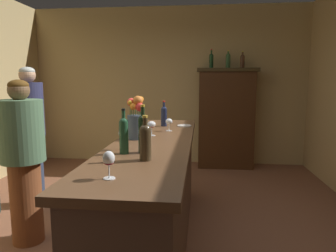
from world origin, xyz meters
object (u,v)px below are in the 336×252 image
display_bottle_midleft (228,60)px  bar_counter (155,194)px  wine_bottle_syrah (143,132)px  patron_in_navy (23,157)px  wine_glass_front (123,135)px  wine_glass_mid (109,160)px  display_bottle_left (211,60)px  wine_bottle_malbec (164,115)px  flower_arrangement (136,119)px  display_bottle_center (242,60)px  cheese_plate (184,126)px  wine_glass_spare (169,122)px  wine_bottle_riesling (124,134)px  wine_bottle_pinot (145,140)px  display_cabinet (226,116)px  wine_glass_rear (152,125)px  patron_by_cabinet (31,130)px

display_bottle_midleft → bar_counter: bearing=-106.9°
wine_bottle_syrah → display_bottle_midleft: size_ratio=1.16×
display_bottle_midleft → patron_in_navy: display_bottle_midleft is taller
bar_counter → wine_glass_front: bearing=-112.9°
wine_glass_mid → display_bottle_left: 3.99m
wine_bottle_malbec → flower_arrangement: bearing=-100.5°
wine_glass_front → display_bottle_center: display_bottle_center is taller
cheese_plate → patron_in_navy: size_ratio=0.11×
wine_glass_spare → wine_glass_mid: bearing=-95.4°
wine_glass_mid → wine_glass_spare: (0.15, 1.58, -0.01)m
wine_bottle_riesling → wine_bottle_syrah: bearing=20.0°
wine_glass_spare → display_bottle_left: bearing=78.1°
wine_glass_spare → wine_bottle_malbec: bearing=105.7°
wine_glass_mid → display_bottle_center: display_bottle_center is taller
display_bottle_midleft → wine_bottle_syrah: bearing=-104.6°
wine_bottle_malbec → display_bottle_midleft: display_bottle_midleft is taller
wine_bottle_pinot → wine_bottle_malbec: (-0.07, 1.52, -0.00)m
bar_counter → wine_bottle_syrah: wine_bottle_syrah is taller
bar_counter → wine_bottle_syrah: (-0.00, -0.48, 0.65)m
display_cabinet → wine_bottle_pinot: 3.57m
display_bottle_left → flower_arrangement: bearing=-104.7°
wine_bottle_syrah → patron_in_navy: size_ratio=0.23×
wine_bottle_riesling → wine_glass_mid: size_ratio=2.14×
wine_bottle_riesling → flower_arrangement: flower_arrangement is taller
wine_bottle_malbec → wine_glass_spare: wine_bottle_malbec is taller
patron_in_navy → bar_counter: bearing=12.9°
wine_bottle_pinot → display_bottle_center: size_ratio=1.04×
bar_counter → display_bottle_midleft: display_bottle_midleft is taller
wine_glass_spare → display_bottle_left: (0.48, 2.29, 0.77)m
wine_bottle_pinot → wine_bottle_syrah: 0.22m
wine_bottle_riesling → wine_glass_rear: wine_bottle_riesling is taller
wine_bottle_malbec → display_bottle_midleft: 2.26m
wine_bottle_riesling → display_bottle_center: size_ratio=1.14×
bar_counter → display_cabinet: display_cabinet is taller
wine_bottle_riesling → wine_glass_spare: size_ratio=2.48×
wine_bottle_malbec → display_bottle_left: display_bottle_left is taller
wine_glass_front → wine_glass_spare: size_ratio=1.17×
flower_arrangement → patron_by_cabinet: 1.69m
flower_arrangement → patron_by_cabinet: (-1.46, 0.80, -0.25)m
wine_bottle_syrah → patron_in_navy: bearing=159.0°
wine_bottle_riesling → display_cabinet: bearing=73.7°
wine_bottle_malbec → wine_bottle_syrah: wine_bottle_syrah is taller
wine_bottle_malbec → wine_glass_front: size_ratio=1.91×
wine_glass_rear → display_bottle_center: size_ratio=0.49×
patron_by_cabinet → wine_bottle_malbec: bearing=38.6°
flower_arrangement → display_bottle_left: 2.93m
display_bottle_left → patron_by_cabinet: display_bottle_left is taller
bar_counter → display_bottle_center: bearing=68.8°
wine_glass_rear → patron_in_navy: bearing=-169.2°
display_cabinet → wine_glass_mid: display_cabinet is taller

